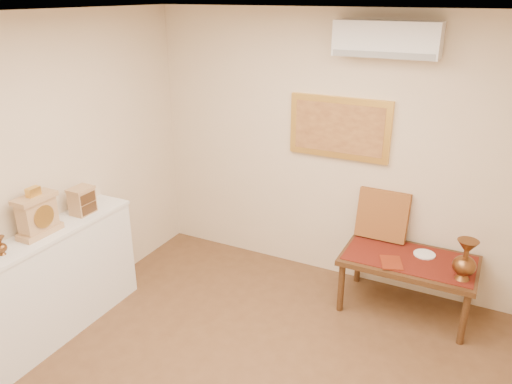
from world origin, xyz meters
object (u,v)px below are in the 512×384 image
Objects in this scene: mantel_clock at (38,215)px; wooden_chest at (82,200)px; display_ledge at (38,293)px; low_table at (409,265)px; brass_urn_tall at (466,256)px.

mantel_clock is 1.68× the size of wooden_chest.
low_table is at bearing 35.10° from display_ledge.
wooden_chest is at bearing -160.49° from brass_urn_tall.
mantel_clock is at bearing 89.57° from display_ledge.
brass_urn_tall is at bearing 26.72° from mantel_clock.
mantel_clock is at bearing -153.28° from brass_urn_tall.
brass_urn_tall is 0.37× the size of low_table.
mantel_clock is (0.00, 0.13, 0.66)m from display_ledge.
mantel_clock is (-3.14, -1.58, 0.38)m from brass_urn_tall.
wooden_chest reaches higher than low_table.
wooden_chest reaches higher than brass_urn_tall.
display_ledge is (-3.14, -1.71, -0.29)m from brass_urn_tall.
wooden_chest is (-3.13, -1.11, 0.32)m from brass_urn_tall.
low_table is at bearing 33.17° from mantel_clock.
display_ledge is 4.93× the size of mantel_clock.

